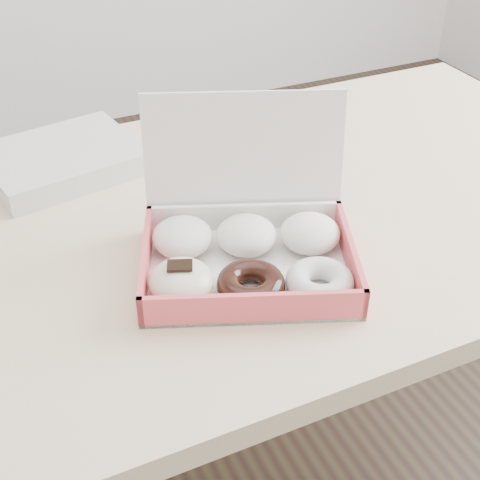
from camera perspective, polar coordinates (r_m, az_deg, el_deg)
name	(u,v)px	position (r m, az deg, el deg)	size (l,w,h in m)	color
ground	(292,462)	(1.68, 4.45, -18.39)	(4.00, 4.00, 0.00)	black
table	(309,231)	(1.20, 5.90, 0.78)	(1.20, 0.80, 0.75)	tan
donut_box	(246,247)	(0.96, 0.48, -0.57)	(0.37, 0.35, 0.22)	white
newspapers	(62,160)	(1.25, -14.92, 6.65)	(0.26, 0.21, 0.04)	beige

